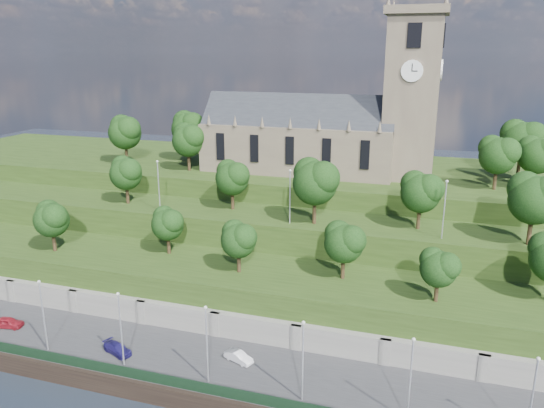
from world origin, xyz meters
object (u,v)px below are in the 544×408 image
(church, at_px, (327,128))
(car_left, at_px, (8,322))
(car_middle, at_px, (239,357))
(car_right, at_px, (117,349))

(church, distance_m, car_left, 54.91)
(car_middle, bearing_deg, car_right, 121.12)
(car_right, bearing_deg, car_middle, -57.38)
(church, distance_m, car_right, 48.53)
(car_right, bearing_deg, church, 2.31)
(car_left, distance_m, car_middle, 29.92)
(car_right, bearing_deg, car_left, 108.40)
(car_middle, bearing_deg, car_left, 113.45)
(car_middle, height_order, car_right, car_middle)
(car_left, xyz_separation_m, car_right, (16.24, -0.97, -0.09))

